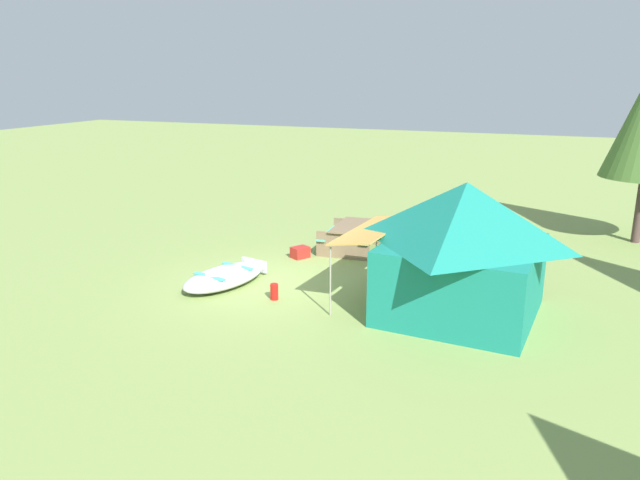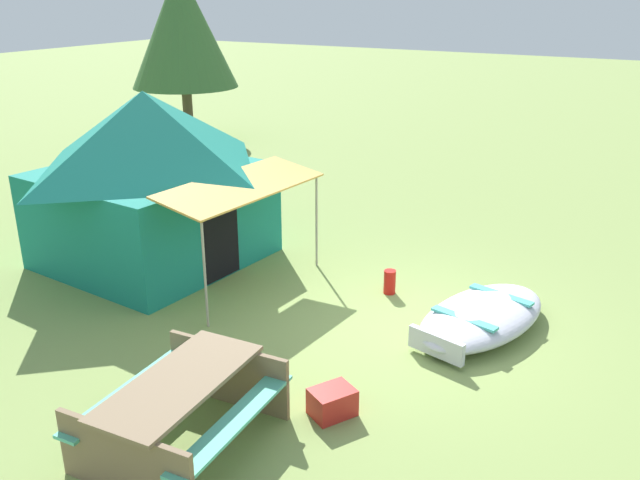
# 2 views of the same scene
# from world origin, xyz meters

# --- Properties ---
(ground_plane) EXTENTS (80.00, 80.00, 0.00)m
(ground_plane) POSITION_xyz_m (0.00, 0.00, 0.00)
(ground_plane) COLOR #80974F
(beached_rowboat) EXTENTS (2.62, 1.75, 0.38)m
(beached_rowboat) POSITION_xyz_m (0.48, -1.16, 0.20)
(beached_rowboat) COLOR silver
(beached_rowboat) RESTS_ON ground_plane
(canvas_cabin_tent) EXTENTS (3.61, 4.35, 2.83)m
(canvas_cabin_tent) POSITION_xyz_m (0.24, 4.39, 1.47)
(canvas_cabin_tent) COLOR #177B6C
(canvas_cabin_tent) RESTS_ON ground_plane
(picnic_table) EXTENTS (1.95, 1.60, 0.76)m
(picnic_table) POSITION_xyz_m (-3.38, 0.73, 0.48)
(picnic_table) COLOR #7C6549
(picnic_table) RESTS_ON ground_plane
(cooler_box) EXTENTS (0.57, 0.53, 0.31)m
(cooler_box) POSITION_xyz_m (-2.20, -0.33, 0.15)
(cooler_box) COLOR red
(cooler_box) RESTS_ON ground_plane
(fuel_can) EXTENTS (0.22, 0.22, 0.37)m
(fuel_can) POSITION_xyz_m (0.93, 0.39, 0.18)
(fuel_can) COLOR red
(fuel_can) RESTS_ON ground_plane
(pine_tree_far_center) EXTENTS (3.04, 3.04, 4.94)m
(pine_tree_far_center) POSITION_xyz_m (7.78, 9.97, 3.26)
(pine_tree_far_center) COLOR brown
(pine_tree_far_center) RESTS_ON ground_plane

